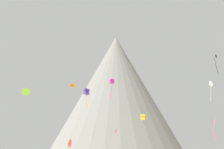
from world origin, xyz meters
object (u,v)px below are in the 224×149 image
at_px(kite_lime_mid, 26,92).
at_px(kite_indigo_mid, 86,92).
at_px(kite_red_low, 70,144).
at_px(kite_rainbow_low, 214,125).
at_px(kite_yellow_mid, 143,117).
at_px(kite_white_mid, 210,84).
at_px(rock_massif, 115,104).
at_px(kite_orange_high, 72,86).
at_px(kite_black_high, 216,60).
at_px(kite_pink_low, 115,134).
at_px(kite_magenta_mid, 112,82).

xyz_separation_m(kite_lime_mid, kite_indigo_mid, (10.32, 23.20, 5.85)).
bearing_deg(kite_red_low, kite_rainbow_low, -167.45).
bearing_deg(kite_yellow_mid, kite_white_mid, -10.65).
xyz_separation_m(rock_massif, kite_rainbow_low, (18.99, -73.05, -18.93)).
bearing_deg(kite_yellow_mid, kite_orange_high, -172.65).
relative_size(kite_black_high, kite_pink_low, 1.21).
bearing_deg(kite_indigo_mid, kite_pink_low, -114.19).
xyz_separation_m(kite_indigo_mid, kite_black_high, (33.68, -15.24, 4.03)).
height_order(kite_red_low, kite_pink_low, kite_pink_low).
bearing_deg(kite_lime_mid, kite_yellow_mid, -153.02).
distance_m(kite_rainbow_low, kite_red_low, 42.57).
distance_m(rock_massif, kite_indigo_mid, 45.98).
bearing_deg(kite_yellow_mid, kite_red_low, -161.10).
xyz_separation_m(kite_magenta_mid, kite_rainbow_low, (19.46, -20.34, -14.47)).
relative_size(rock_massif, kite_white_mid, 15.14).
relative_size(kite_indigo_mid, kite_red_low, 1.06).
relative_size(kite_indigo_mid, kite_black_high, 1.14).
relative_size(rock_massif, kite_indigo_mid, 15.33).
relative_size(kite_white_mid, kite_indigo_mid, 1.01).
relative_size(kite_orange_high, kite_red_low, 0.27).
xyz_separation_m(kite_magenta_mid, kite_yellow_mid, (9.10, 11.83, -7.86)).
bearing_deg(kite_orange_high, kite_white_mid, -23.69).
distance_m(kite_indigo_mid, kite_red_low, 15.51).
bearing_deg(kite_white_mid, rock_massif, -161.79).
height_order(kite_indigo_mid, kite_yellow_mid, kite_indigo_mid).
bearing_deg(kite_orange_high, kite_black_high, -40.24).
bearing_deg(kite_white_mid, kite_orange_high, -112.64).
bearing_deg(kite_red_low, kite_magenta_mid, -160.11).
bearing_deg(kite_rainbow_low, kite_lime_mid, 139.85).
height_order(rock_massif, kite_magenta_mid, rock_massif).
height_order(kite_lime_mid, kite_yellow_mid, kite_lime_mid).
distance_m(kite_orange_high, kite_black_high, 43.76).
bearing_deg(kite_black_high, rock_massif, 108.45).
relative_size(kite_lime_mid, kite_yellow_mid, 1.27).
relative_size(kite_magenta_mid, kite_indigo_mid, 0.91).
relative_size(kite_indigo_mid, kite_rainbow_low, 1.52).
relative_size(kite_rainbow_low, kite_yellow_mid, 2.45).
xyz_separation_m(kite_orange_high, kite_red_low, (0.95, -4.31, -18.15)).
bearing_deg(kite_magenta_mid, kite_black_high, -129.83).
xyz_separation_m(kite_magenta_mid, kite_indigo_mid, (-7.71, 7.78, -0.86)).
xyz_separation_m(kite_white_mid, kite_red_low, (-40.00, 3.57, -16.16)).
height_order(kite_orange_high, kite_indigo_mid, kite_orange_high).
height_order(kite_white_mid, kite_black_high, kite_black_high).
distance_m(kite_rainbow_low, kite_pink_low, 35.10).
height_order(kite_rainbow_low, kite_red_low, kite_rainbow_low).
bearing_deg(kite_rainbow_low, kite_indigo_mid, 101.36).
bearing_deg(kite_white_mid, kite_magenta_mid, -92.01).
bearing_deg(kite_magenta_mid, kite_red_low, 31.07).
bearing_deg(kite_yellow_mid, kite_black_high, -39.22).
distance_m(rock_massif, kite_yellow_mid, 43.56).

